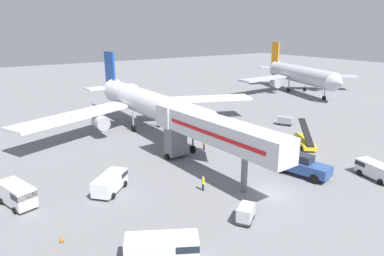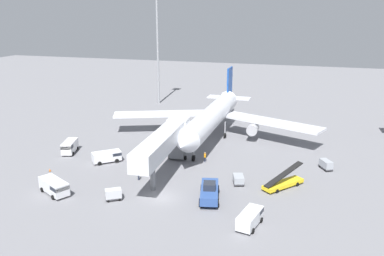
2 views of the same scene
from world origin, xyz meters
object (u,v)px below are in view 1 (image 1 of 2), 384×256
pushback_tug (302,166)px  service_van_outer_left (375,170)px  service_van_rear_left (111,182)px  ground_crew_worker_foreground (203,183)px  service_van_far_center (17,194)px  airplane_at_gate (147,103)px  baggage_cart_near_right (246,213)px  safety_cone_alpha (61,239)px  belt_loader_truck (305,140)px  baggage_cart_mid_left (285,121)px  ground_crew_worker_midground (204,144)px  airplane_background (299,74)px  jet_bridge (209,131)px  service_van_far_left (164,248)px  baggage_cart_near_center (278,150)px

pushback_tug → service_van_outer_left: 8.41m
service_van_rear_left → ground_crew_worker_foreground: (8.27, -5.48, -0.20)m
service_van_far_center → ground_crew_worker_foreground: (17.06, -7.54, -0.39)m
airplane_at_gate → baggage_cart_near_right: 32.16m
service_van_rear_left → safety_cone_alpha: (-6.88, -6.55, -0.83)m
belt_loader_truck → service_van_outer_left: belt_loader_truck is taller
baggage_cart_mid_left → ground_crew_worker_midground: size_ratio=1.58×
airplane_background → belt_loader_truck: bearing=-138.9°
service_van_rear_left → baggage_cart_near_right: size_ratio=1.95×
jet_bridge → airplane_background: airplane_background is taller
service_van_far_left → service_van_rear_left: bearing=85.5°
pushback_tug → service_van_rear_left: (-20.33, 8.71, -0.12)m
jet_bridge → service_van_outer_left: jet_bridge is taller
pushback_tug → baggage_cart_near_center: bearing=65.7°
service_van_outer_left → belt_loader_truck: bearing=76.8°
baggage_cart_near_center → service_van_rear_left: bearing=174.1°
ground_crew_worker_foreground → ground_crew_worker_midground: size_ratio=0.94×
baggage_cart_mid_left → ground_crew_worker_foreground: 30.43m
baggage_cart_near_center → baggage_cart_mid_left: size_ratio=0.97×
service_van_far_left → airplane_background: bearing=32.6°
belt_loader_truck → service_van_far_left: 32.89m
airplane_at_gate → ground_crew_worker_midground: 14.32m
service_van_far_left → baggage_cart_near_right: service_van_far_left is taller
service_van_rear_left → airplane_at_gate: bearing=53.2°
belt_loader_truck → baggage_cart_near_right: belt_loader_truck is taller
baggage_cart_near_center → ground_crew_worker_foreground: bearing=-168.4°
baggage_cart_near_right → service_van_rear_left: bearing=121.5°
pushback_tug → baggage_cart_near_right: (-12.55, -4.02, -0.34)m
service_van_rear_left → airplane_background: (64.30, 28.37, 3.71)m
service_van_outer_left → service_van_far_center: bearing=155.6°
pushback_tug → service_van_far_left: (-21.40, -4.73, -0.03)m
pushback_tug → ground_crew_worker_midground: size_ratio=4.04×
jet_bridge → baggage_cart_mid_left: (24.37, 9.73, -4.59)m
service_van_rear_left → airplane_background: size_ratio=0.14×
baggage_cart_near_right → ground_crew_worker_midground: (8.17, 17.67, 0.07)m
service_van_far_left → service_van_rear_left: (1.07, 13.44, -0.10)m
ground_crew_worker_foreground → pushback_tug: bearing=-15.0°
service_van_far_left → baggage_cart_near_center: service_van_far_left is taller
jet_bridge → pushback_tug: bearing=-36.1°
belt_loader_truck → safety_cone_alpha: (-36.57, -4.76, -0.52)m
jet_bridge → airplane_background: bearing=30.1°
ground_crew_worker_midground → baggage_cart_mid_left: bearing=7.4°
service_van_far_center → baggage_cart_near_right: 22.22m
service_van_far_left → service_van_outer_left: 27.89m
ground_crew_worker_midground → service_van_outer_left: bearing=-60.3°
jet_bridge → service_van_far_center: 21.08m
service_van_rear_left → baggage_cart_near_center: size_ratio=1.81×
jet_bridge → baggage_cart_near_right: size_ratio=8.19×
pushback_tug → service_van_rear_left: 22.12m
pushback_tug → safety_cone_alpha: pushback_tug is taller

